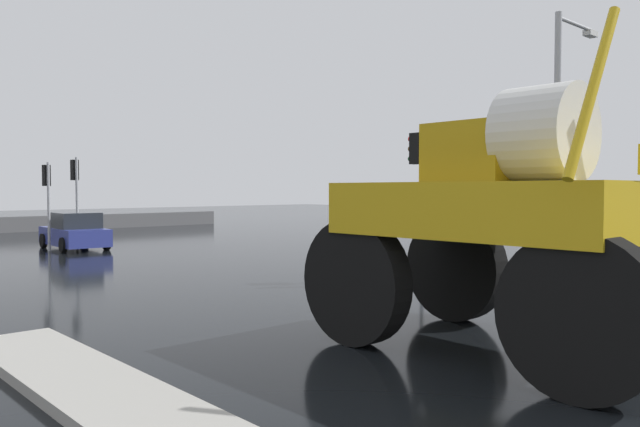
% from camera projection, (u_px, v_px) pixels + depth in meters
% --- Properties ---
extents(ground_plane, '(120.00, 120.00, 0.00)m').
position_uv_depth(ground_plane, '(122.00, 273.00, 18.21)').
color(ground_plane, black).
extents(oversize_sprayer, '(4.07, 5.61, 4.64)m').
position_uv_depth(oversize_sprayer, '(506.00, 221.00, 9.29)').
color(oversize_sprayer, black).
rests_on(oversize_sprayer, ground).
extents(sedan_ahead, '(2.07, 4.19, 1.52)m').
position_uv_depth(sedan_ahead, '(74.00, 232.00, 25.46)').
color(sedan_ahead, navy).
rests_on(sedan_ahead, ground).
extents(traffic_signal_near_right, '(0.24, 0.54, 4.09)m').
position_uv_depth(traffic_signal_near_right, '(418.00, 170.00, 16.60)').
color(traffic_signal_near_right, '#A8AAAF').
rests_on(traffic_signal_near_right, ground).
extents(traffic_signal_far_left, '(0.24, 0.55, 3.78)m').
position_uv_depth(traffic_signal_far_left, '(75.00, 182.00, 25.37)').
color(traffic_signal_far_left, '#A8AAAF').
rests_on(traffic_signal_far_left, ground).
extents(traffic_signal_far_right, '(0.24, 0.55, 3.54)m').
position_uv_depth(traffic_signal_far_right, '(47.00, 186.00, 24.62)').
color(traffic_signal_far_right, '#A8AAAF').
rests_on(traffic_signal_far_right, ground).
extents(streetlight_near_right, '(2.28, 0.24, 7.22)m').
position_uv_depth(streetlight_near_right, '(560.00, 130.00, 16.76)').
color(streetlight_near_right, '#A8AAAF').
rests_on(streetlight_near_right, ground).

